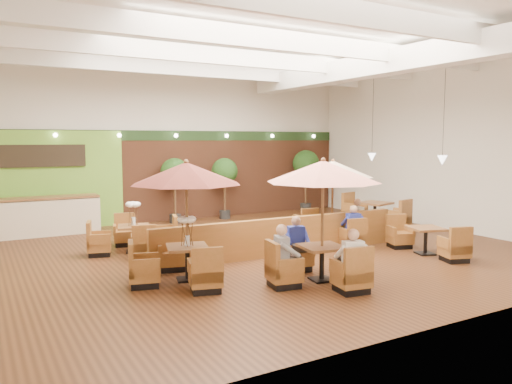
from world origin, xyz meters
TOP-DOWN VIEW (x-y plane):
  - room at (0.25, 1.22)m, footprint 14.04×14.00m
  - service_counter at (-4.40, 5.10)m, footprint 3.00×0.75m
  - booth_divider at (0.38, -0.69)m, footprint 6.90×0.30m
  - table_0 at (-2.60, -1.62)m, footprint 2.44×2.56m
  - table_1 at (-0.20, -3.02)m, footprint 2.45×2.56m
  - table_2 at (2.35, -0.19)m, footprint 2.38×2.38m
  - table_3 at (-2.77, 1.53)m, footprint 2.46×2.46m
  - table_4 at (3.60, -2.41)m, footprint 1.00×2.49m
  - table_5 at (5.40, 1.36)m, footprint 1.11×2.87m
  - topiary_0 at (-0.23, 5.30)m, footprint 0.98×0.98m
  - topiary_1 at (1.70, 5.30)m, footprint 0.96×0.96m
  - topiary_2 at (5.35, 5.30)m, footprint 1.07×1.07m
  - diner_0 at (-0.14, -3.95)m, footprint 0.42×0.38m
  - diner_1 at (-0.14, -2.09)m, footprint 0.41×0.37m
  - diner_2 at (-1.07, -3.02)m, footprint 0.39×0.43m
  - diner_3 at (2.35, -1.06)m, footprint 0.39×0.34m
  - diner_4 at (3.22, -0.19)m, footprint 0.30×0.37m

SIDE VIEW (x-z plane):
  - table_4 at x=3.60m, z-range -0.10..0.78m
  - table_5 at x=5.40m, z-range -0.12..0.91m
  - table_3 at x=-2.77m, z-range -0.32..1.15m
  - booth_divider at x=0.38m, z-range 0.00..0.95m
  - service_counter at x=-4.40m, z-range -0.01..1.17m
  - diner_3 at x=2.35m, z-range 0.37..1.10m
  - diner_1 at x=-0.14m, z-range 0.36..1.12m
  - diner_4 at x=3.22m, z-range 0.36..1.12m
  - diner_0 at x=-0.14m, z-range 0.36..1.14m
  - diner_2 at x=-1.07m, z-range 0.36..1.16m
  - table_2 at x=2.35m, z-range 0.45..2.83m
  - topiary_1 at x=1.70m, z-range 0.55..2.79m
  - topiary_0 at x=-0.23m, z-range 0.56..2.83m
  - table_0 at x=-2.60m, z-range 0.54..3.05m
  - table_1 at x=-0.20m, z-range 0.56..3.11m
  - topiary_2 at x=5.35m, z-range 0.61..3.10m
  - room at x=0.25m, z-range 0.87..6.39m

